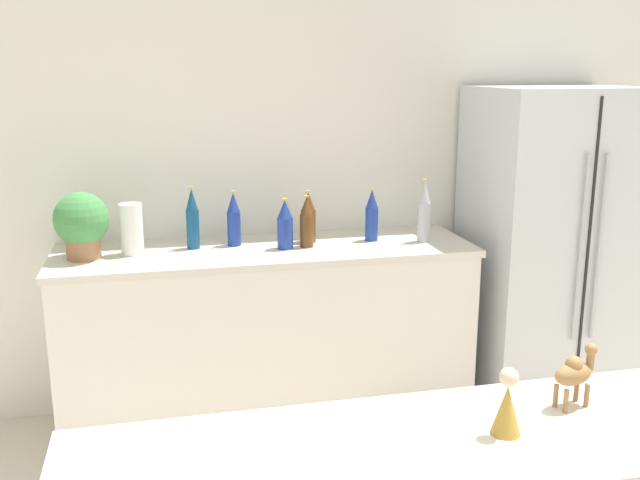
% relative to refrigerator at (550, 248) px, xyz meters
% --- Properties ---
extents(wall_back, '(8.00, 0.06, 2.55)m').
position_rel_refrigerator_xyz_m(wall_back, '(-1.26, 0.39, 0.42)').
color(wall_back, silver).
rests_on(wall_back, ground_plane).
extents(back_counter, '(2.09, 0.63, 0.94)m').
position_rel_refrigerator_xyz_m(back_counter, '(-1.55, 0.06, -0.39)').
color(back_counter, silver).
rests_on(back_counter, ground_plane).
extents(refrigerator, '(0.83, 0.71, 1.72)m').
position_rel_refrigerator_xyz_m(refrigerator, '(0.00, 0.00, 0.00)').
color(refrigerator, silver).
rests_on(refrigerator, ground_plane).
extents(potted_plant, '(0.25, 0.25, 0.32)m').
position_rel_refrigerator_xyz_m(potted_plant, '(-2.42, 0.05, 0.25)').
color(potted_plant, '#9E6B47').
rests_on(potted_plant, back_counter).
extents(paper_towel_roll, '(0.11, 0.11, 0.25)m').
position_rel_refrigerator_xyz_m(paper_towel_roll, '(-2.19, 0.07, 0.20)').
color(paper_towel_roll, white).
rests_on(paper_towel_roll, back_counter).
extents(back_bottle_0, '(0.07, 0.07, 0.26)m').
position_rel_refrigerator_xyz_m(back_bottle_0, '(-1.35, 0.03, 0.20)').
color(back_bottle_0, brown).
rests_on(back_bottle_0, back_counter).
extents(back_bottle_1, '(0.06, 0.06, 0.32)m').
position_rel_refrigerator_xyz_m(back_bottle_1, '(-0.74, 0.00, 0.23)').
color(back_bottle_1, '#B2B7BC').
rests_on(back_bottle_1, back_counter).
extents(back_bottle_2, '(0.08, 0.08, 0.25)m').
position_rel_refrigerator_xyz_m(back_bottle_2, '(-1.46, 0.02, 0.20)').
color(back_bottle_2, navy).
rests_on(back_bottle_2, back_counter).
extents(back_bottle_3, '(0.06, 0.06, 0.31)m').
position_rel_refrigerator_xyz_m(back_bottle_3, '(-1.90, 0.12, 0.23)').
color(back_bottle_3, navy).
rests_on(back_bottle_3, back_counter).
extents(back_bottle_4, '(0.07, 0.07, 0.28)m').
position_rel_refrigerator_xyz_m(back_bottle_4, '(-0.99, 0.08, 0.21)').
color(back_bottle_4, navy).
rests_on(back_bottle_4, back_counter).
extents(back_bottle_5, '(0.07, 0.07, 0.28)m').
position_rel_refrigerator_xyz_m(back_bottle_5, '(-1.70, 0.14, 0.21)').
color(back_bottle_5, navy).
rests_on(back_bottle_5, back_counter).
extents(back_bottle_6, '(0.08, 0.08, 0.27)m').
position_rel_refrigerator_xyz_m(back_bottle_6, '(-1.32, 0.12, 0.21)').
color(back_bottle_6, brown).
rests_on(back_bottle_6, back_counter).
extents(camel_figurine, '(0.13, 0.08, 0.16)m').
position_rel_refrigerator_xyz_m(camel_figurine, '(-1.07, -1.90, 0.21)').
color(camel_figurine, olive).
rests_on(camel_figurine, bar_counter).
extents(wise_man_figurine_blue, '(0.07, 0.07, 0.17)m').
position_rel_refrigerator_xyz_m(wise_man_figurine_blue, '(-1.30, -1.99, 0.19)').
color(wise_man_figurine_blue, '#B28933').
rests_on(wise_man_figurine_blue, bar_counter).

